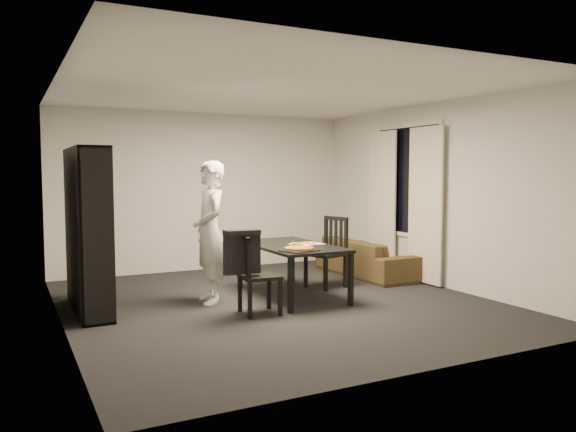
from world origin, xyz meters
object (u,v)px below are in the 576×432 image
person (210,232)px  baking_tray (299,250)px  chair_left (252,270)px  chair_right (330,247)px  pepperoni_pizza (299,248)px  dining_table (291,249)px  bookshelf (88,230)px  sofa (366,257)px

person → baking_tray: person is taller
chair_left → person: (-0.23, 0.78, 0.36)m
chair_left → chair_right: bearing=-54.9°
person → pepperoni_pizza: size_ratio=5.03×
dining_table → person: 1.09m
bookshelf → chair_left: (1.64, -1.01, -0.43)m
pepperoni_pizza → chair_right: bearing=42.2°
bookshelf → chair_right: 3.28m
person → dining_table: bearing=85.9°
chair_right → baking_tray: chair_right is taller
chair_left → chair_right: 1.89m
dining_table → baking_tray: 0.61m
baking_tray → sofa: 2.46m
chair_right → bookshelf: bearing=-105.7°
chair_left → baking_tray: 0.66m
dining_table → pepperoni_pizza: (-0.17, -0.53, 0.09)m
chair_left → sofa: size_ratio=0.46×
chair_right → baking_tray: size_ratio=2.48×
bookshelf → pepperoni_pizza: bookshelf is taller
person → baking_tray: size_ratio=4.40×
pepperoni_pizza → sofa: bearing=35.5°
pepperoni_pizza → sofa: size_ratio=0.18×
bookshelf → baking_tray: bookshelf is taller
pepperoni_pizza → sofa: pepperoni_pizza is taller
dining_table → pepperoni_pizza: pepperoni_pizza is taller
bookshelf → chair_left: 1.97m
bookshelf → dining_table: 2.51m
person → pepperoni_pizza: 1.13m
baking_tray → sofa: baking_tray is taller
baking_tray → person: bearing=139.5°
dining_table → sofa: (1.77, 0.85, -0.34)m
sofa → person: bearing=103.8°
person → pepperoni_pizza: (0.88, -0.69, -0.17)m
chair_left → pepperoni_pizza: (0.65, 0.09, 0.19)m
bookshelf → sofa: (4.23, 0.47, -0.67)m
chair_left → sofa: (2.59, 1.47, -0.23)m
dining_table → pepperoni_pizza: bearing=-107.9°
pepperoni_pizza → sofa: 2.43m
dining_table → pepperoni_pizza: size_ratio=4.69×
chair_left → chair_right: size_ratio=0.91×
pepperoni_pizza → baking_tray: bearing=-113.4°
chair_right → pepperoni_pizza: chair_right is taller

